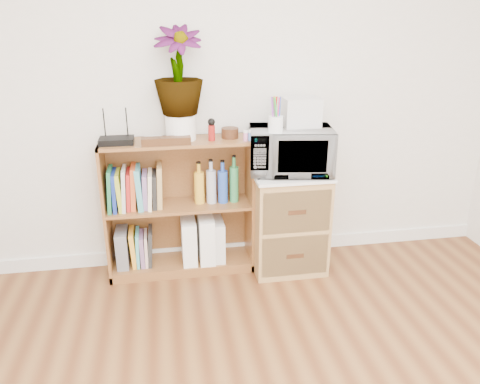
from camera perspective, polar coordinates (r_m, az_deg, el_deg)
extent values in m
cube|color=white|center=(3.58, -1.53, -6.97)|extent=(4.00, 0.02, 0.10)
cube|color=brown|center=(3.25, -7.37, -1.89)|extent=(1.00, 0.30, 0.95)
cube|color=#9E7542|center=(3.34, 5.78, -3.53)|extent=(0.50, 0.45, 0.70)
imported|color=white|center=(3.15, 6.17, 5.07)|extent=(0.60, 0.45, 0.30)
cylinder|color=white|center=(2.98, 4.35, 8.23)|extent=(0.09, 0.09, 0.10)
cube|color=silver|center=(3.17, 7.41, 9.66)|extent=(0.24, 0.20, 0.19)
cube|color=black|center=(3.09, -14.82, 6.06)|extent=(0.22, 0.15, 0.04)
imported|color=white|center=(3.07, -10.52, 6.23)|extent=(0.13, 0.13, 0.03)
cylinder|color=white|center=(3.10, -7.24, 7.86)|extent=(0.20, 0.20, 0.17)
imported|color=#36762F|center=(3.04, -7.55, 14.44)|extent=(0.31, 0.31, 0.55)
cube|color=#351C0E|center=(3.00, -8.98, 6.16)|extent=(0.31, 0.08, 0.05)
cylinder|color=maroon|center=(3.06, -3.48, 7.20)|extent=(0.04, 0.04, 0.10)
cylinder|color=#381D0F|center=(3.13, -1.24, 7.21)|extent=(0.11, 0.11, 0.07)
cube|color=pink|center=(3.06, 1.29, 6.76)|extent=(0.11, 0.04, 0.05)
cube|color=slate|center=(3.38, -14.12, -6.57)|extent=(0.08, 0.21, 0.26)
cube|color=white|center=(3.34, -6.26, -5.83)|extent=(0.10, 0.25, 0.31)
cube|color=white|center=(3.35, -4.17, -5.55)|extent=(0.11, 0.27, 0.33)
cube|color=silver|center=(3.36, -2.84, -5.76)|extent=(0.09, 0.23, 0.29)
cube|color=#1F7643|center=(3.21, -15.52, 0.43)|extent=(0.04, 0.20, 0.29)
cube|color=navy|center=(3.21, -15.00, 0.26)|extent=(0.03, 0.20, 0.26)
cube|color=gold|center=(3.21, -14.45, 0.26)|extent=(0.04, 0.20, 0.26)
cube|color=silver|center=(3.20, -13.92, 0.50)|extent=(0.04, 0.20, 0.28)
cube|color=red|center=(3.20, -13.41, 0.27)|extent=(0.04, 0.20, 0.25)
cube|color=#DB5626|center=(3.19, -12.86, 0.59)|extent=(0.05, 0.20, 0.29)
cube|color=#48A2AD|center=(3.19, -12.19, 0.61)|extent=(0.05, 0.20, 0.29)
cube|color=#946CA2|center=(3.20, -11.49, 0.24)|extent=(0.04, 0.20, 0.24)
cube|color=#FFEBC6|center=(3.20, -10.92, 0.37)|extent=(0.04, 0.20, 0.25)
cube|color=black|center=(3.20, -10.38, 0.29)|extent=(0.04, 0.20, 0.24)
cube|color=tan|center=(3.19, -9.80, 0.76)|extent=(0.05, 0.20, 0.29)
cylinder|color=gold|center=(3.20, -5.00, 1.04)|extent=(0.07, 0.07, 0.28)
cylinder|color=#ABB1C2|center=(3.20, -3.55, 1.24)|extent=(0.07, 0.07, 0.30)
cylinder|color=#264DB3|center=(3.21, -2.15, 1.26)|extent=(0.07, 0.07, 0.29)
cylinder|color=#31874A|center=(3.22, -0.76, 1.58)|extent=(0.06, 0.06, 0.32)
cube|color=#F8AA2B|center=(3.37, -12.87, -6.58)|extent=(0.04, 0.19, 0.26)
cube|color=#48AEAC|center=(3.37, -12.33, -6.62)|extent=(0.03, 0.19, 0.25)
cube|color=slate|center=(3.38, -11.81, -6.76)|extent=(0.03, 0.19, 0.22)
cube|color=beige|center=(3.37, -11.33, -6.72)|extent=(0.02, 0.19, 0.23)
cube|color=#262626|center=(3.37, -10.89, -6.45)|extent=(0.04, 0.19, 0.26)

